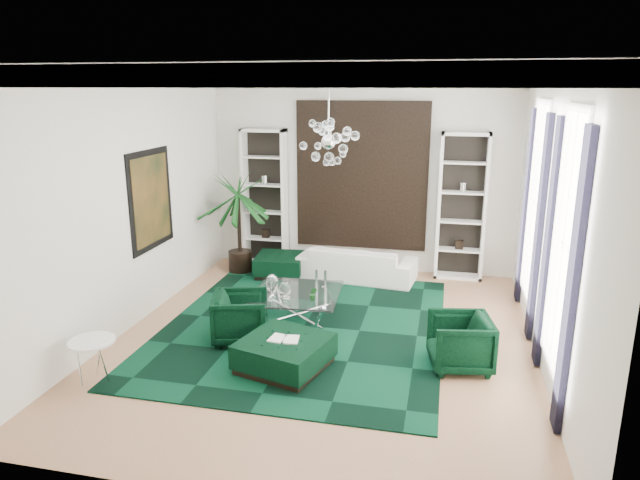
% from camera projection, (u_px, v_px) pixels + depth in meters
% --- Properties ---
extents(floor, '(6.00, 7.00, 0.02)m').
position_uv_depth(floor, '(324.00, 339.00, 8.44)').
color(floor, tan).
rests_on(floor, ground).
extents(ceiling, '(6.00, 7.00, 0.02)m').
position_uv_depth(ceiling, '(324.00, 71.00, 7.44)').
color(ceiling, white).
rests_on(ceiling, ground).
extents(wall_back, '(6.00, 0.02, 3.80)m').
position_uv_depth(wall_back, '(362.00, 176.00, 11.25)').
color(wall_back, silver).
rests_on(wall_back, ground).
extents(wall_front, '(6.00, 0.02, 3.80)m').
position_uv_depth(wall_front, '(232.00, 305.00, 4.64)').
color(wall_front, silver).
rests_on(wall_front, ground).
extents(wall_left, '(0.02, 7.00, 3.80)m').
position_uv_depth(wall_left, '(129.00, 204.00, 8.58)').
color(wall_left, silver).
rests_on(wall_left, ground).
extents(wall_right, '(0.02, 7.00, 3.80)m').
position_uv_depth(wall_right, '(553.00, 225.00, 7.30)').
color(wall_right, silver).
rests_on(wall_right, ground).
extents(crown_molding, '(6.00, 7.00, 0.18)m').
position_uv_depth(crown_molding, '(324.00, 80.00, 7.47)').
color(crown_molding, white).
rests_on(crown_molding, ceiling).
extents(ceiling_medallion, '(0.90, 0.90, 0.05)m').
position_uv_depth(ceiling_medallion, '(329.00, 74.00, 7.73)').
color(ceiling_medallion, white).
rests_on(ceiling_medallion, ceiling).
extents(tapestry, '(2.50, 0.06, 2.80)m').
position_uv_depth(tapestry, '(361.00, 176.00, 11.20)').
color(tapestry, black).
rests_on(tapestry, wall_back).
extents(shelving_left, '(0.90, 0.38, 2.80)m').
position_uv_depth(shelving_left, '(265.00, 198.00, 11.60)').
color(shelving_left, white).
rests_on(shelving_left, floor).
extents(shelving_right, '(0.90, 0.38, 2.80)m').
position_uv_depth(shelving_right, '(462.00, 207.00, 10.78)').
color(shelving_right, white).
rests_on(shelving_right, floor).
extents(painting, '(0.04, 1.30, 1.60)m').
position_uv_depth(painting, '(151.00, 200.00, 9.15)').
color(painting, black).
rests_on(painting, wall_left).
extents(window_near, '(0.03, 1.10, 2.90)m').
position_uv_depth(window_near, '(564.00, 243.00, 6.46)').
color(window_near, white).
rests_on(window_near, wall_right).
extents(curtain_near_a, '(0.07, 0.30, 3.25)m').
position_uv_depth(curtain_near_a, '(572.00, 286.00, 5.80)').
color(curtain_near_a, black).
rests_on(curtain_near_a, floor).
extents(curtain_near_b, '(0.07, 0.30, 3.25)m').
position_uv_depth(curtain_near_b, '(548.00, 246.00, 7.27)').
color(curtain_near_b, black).
rests_on(curtain_near_b, floor).
extents(window_far, '(0.03, 1.10, 2.90)m').
position_uv_depth(window_far, '(535.00, 202.00, 8.72)').
color(window_far, white).
rests_on(window_far, wall_right).
extents(curtain_far_a, '(0.07, 0.30, 3.25)m').
position_uv_depth(curtain_far_a, '(539.00, 230.00, 8.06)').
color(curtain_far_a, black).
rests_on(curtain_far_a, floor).
extents(curtain_far_b, '(0.07, 0.30, 3.25)m').
position_uv_depth(curtain_far_b, '(525.00, 208.00, 9.53)').
color(curtain_far_b, black).
rests_on(curtain_far_b, floor).
extents(rug, '(4.20, 5.00, 0.02)m').
position_uv_depth(rug, '(304.00, 326.00, 8.86)').
color(rug, black).
rests_on(rug, floor).
extents(sofa, '(2.30, 1.11, 0.65)m').
position_uv_depth(sofa, '(357.00, 263.00, 10.94)').
color(sofa, white).
rests_on(sofa, floor).
extents(armchair_left, '(0.98, 0.96, 0.72)m').
position_uv_depth(armchair_left, '(241.00, 317.00, 8.31)').
color(armchair_left, black).
rests_on(armchair_left, floor).
extents(armchair_right, '(0.92, 0.90, 0.72)m').
position_uv_depth(armchair_right, '(460.00, 342.00, 7.49)').
color(armchair_right, black).
rests_on(armchair_right, floor).
extents(coffee_table, '(1.43, 1.43, 0.46)m').
position_uv_depth(coffee_table, '(297.00, 306.00, 9.07)').
color(coffee_table, white).
rests_on(coffee_table, floor).
extents(ottoman_side, '(1.00, 1.00, 0.40)m').
position_uv_depth(ottoman_side, '(280.00, 265.00, 11.21)').
color(ottoman_side, black).
rests_on(ottoman_side, floor).
extents(ottoman_front, '(1.29, 1.29, 0.42)m').
position_uv_depth(ottoman_front, '(285.00, 354.00, 7.50)').
color(ottoman_front, black).
rests_on(ottoman_front, floor).
extents(book, '(0.39, 0.26, 0.03)m').
position_uv_depth(book, '(284.00, 339.00, 7.44)').
color(book, white).
rests_on(book, ottoman_front).
extents(side_table, '(0.72, 0.72, 0.55)m').
position_uv_depth(side_table, '(94.00, 362.00, 7.15)').
color(side_table, white).
rests_on(side_table, floor).
extents(palm, '(1.62, 1.62, 2.57)m').
position_uv_depth(palm, '(238.00, 209.00, 11.14)').
color(palm, '#134A19').
rests_on(palm, floor).
extents(chandelier, '(1.11, 1.11, 0.76)m').
position_uv_depth(chandelier, '(329.00, 142.00, 8.08)').
color(chandelier, white).
rests_on(chandelier, ceiling).
extents(table_plant, '(0.13, 0.11, 0.22)m').
position_uv_depth(table_plant, '(313.00, 294.00, 8.64)').
color(table_plant, '#134A19').
rests_on(table_plant, coffee_table).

